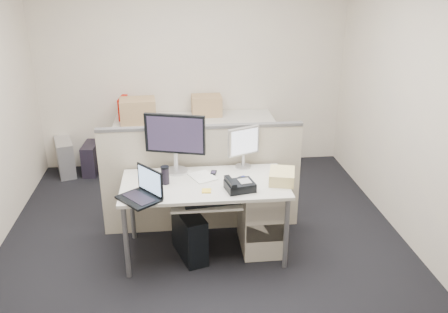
{
  "coord_description": "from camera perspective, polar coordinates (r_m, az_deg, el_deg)",
  "views": [
    {
      "loc": [
        -0.22,
        -3.88,
        2.56
      ],
      "look_at": [
        0.19,
        0.15,
        0.92
      ],
      "focal_mm": 38.0,
      "sensor_mm": 36.0,
      "label": 1
    }
  ],
  "objects": [
    {
      "name": "cardboard_box_left",
      "position": [
        5.96,
        -10.31,
        5.32
      ],
      "size": [
        0.45,
        0.35,
        0.32
      ],
      "primitive_type": "cube",
      "rotation": [
        0.0,
        0.0,
        0.07
      ],
      "color": "tan",
      "rests_on": "back_counter"
    },
    {
      "name": "monitor_small",
      "position": [
        4.55,
        2.35,
        1.04
      ],
      "size": [
        0.37,
        0.28,
        0.4
      ],
      "primitive_type": "cube",
      "rotation": [
        0.0,
        0.0,
        0.4
      ],
      "color": "#B7B7BC",
      "rests_on": "desk"
    },
    {
      "name": "trackball",
      "position": [
        4.28,
        2.35,
        -2.96
      ],
      "size": [
        0.14,
        0.14,
        0.05
      ],
      "primitive_type": "cylinder",
      "rotation": [
        0.0,
        0.0,
        0.17
      ],
      "color": "black",
      "rests_on": "desk"
    },
    {
      "name": "pc_tower_spare_silver",
      "position": [
        6.53,
        -18.57,
        -0.07
      ],
      "size": [
        0.33,
        0.53,
        0.46
      ],
      "primitive_type": "cube",
      "rotation": [
        0.0,
        0.0,
        0.3
      ],
      "color": "#B7B7BC",
      "rests_on": "floor"
    },
    {
      "name": "wall_right",
      "position": [
        4.64,
        23.1,
        5.12
      ],
      "size": [
        0.02,
        4.5,
        2.7
      ],
      "primitive_type": "cube",
      "color": "beige",
      "rests_on": "ground"
    },
    {
      "name": "pc_tower_spare_dark",
      "position": [
        6.47,
        -15.66,
        -0.2
      ],
      "size": [
        0.2,
        0.44,
        0.4
      ],
      "primitive_type": "cube",
      "rotation": [
        0.0,
        0.0,
        -0.08
      ],
      "color": "black",
      "rests_on": "floor"
    },
    {
      "name": "drawer_pedestal",
      "position": [
        4.59,
        4.58,
        -7.17
      ],
      "size": [
        0.4,
        0.55,
        0.65
      ],
      "primitive_type": "cube",
      "color": "#B9AFA2",
      "rests_on": "floor"
    },
    {
      "name": "cubicle_partition",
      "position": [
        4.78,
        -2.69,
        -2.86
      ],
      "size": [
        2.0,
        0.06,
        1.1
      ],
      "primitive_type": "cube",
      "color": "#B8AC93",
      "rests_on": "floor"
    },
    {
      "name": "pc_tower_desk",
      "position": [
        4.49,
        -4.17,
        -9.35
      ],
      "size": [
        0.33,
        0.52,
        0.45
      ],
      "primitive_type": "cube",
      "rotation": [
        0.0,
        0.0,
        0.31
      ],
      "color": "black",
      "rests_on": "floor"
    },
    {
      "name": "floor",
      "position": [
        4.66,
        -2.23,
        -11.37
      ],
      "size": [
        4.0,
        4.5,
        0.01
      ],
      "primitive_type": "cube",
      "color": "black",
      "rests_on": "ground"
    },
    {
      "name": "keyboard_tray",
      "position": [
        4.19,
        -2.19,
        -5.58
      ],
      "size": [
        0.62,
        0.32,
        0.02
      ],
      "primitive_type": "cube",
      "color": "#B9B4AC",
      "rests_on": "desk"
    },
    {
      "name": "monitor_main",
      "position": [
        4.43,
        -5.89,
        1.54
      ],
      "size": [
        0.61,
        0.37,
        0.57
      ],
      "primitive_type": "cube",
      "rotation": [
        0.0,
        0.0,
        -0.29
      ],
      "color": "black",
      "rests_on": "desk"
    },
    {
      "name": "desk_phone",
      "position": [
        4.15,
        1.92,
        -3.57
      ],
      "size": [
        0.28,
        0.24,
        0.08
      ],
      "primitive_type": "cube",
      "rotation": [
        0.0,
        0.0,
        0.21
      ],
      "color": "black",
      "rests_on": "desk"
    },
    {
      "name": "keyboard",
      "position": [
        4.16,
        -1.49,
        -5.39
      ],
      "size": [
        0.5,
        0.23,
        0.03
      ],
      "primitive_type": "cube",
      "rotation": [
        0.0,
        0.0,
        0.11
      ],
      "color": "black",
      "rests_on": "keyboard_tray"
    },
    {
      "name": "paper_stack",
      "position": [
        4.41,
        -2.59,
        -2.45
      ],
      "size": [
        0.28,
        0.31,
        0.01
      ],
      "primitive_type": "cube",
      "rotation": [
        0.0,
        0.0,
        0.43
      ],
      "color": "silver",
      "rests_on": "desk"
    },
    {
      "name": "travel_mug",
      "position": [
        4.28,
        -7.09,
        -2.31
      ],
      "size": [
        0.07,
        0.07,
        0.15
      ],
      "primitive_type": "cylinder",
      "rotation": [
        0.0,
        0.0,
        0.03
      ],
      "color": "black",
      "rests_on": "desk"
    },
    {
      "name": "cellphone",
      "position": [
        4.48,
        -1.27,
        -1.96
      ],
      "size": [
        0.07,
        0.11,
        0.01
      ],
      "primitive_type": "cube",
      "rotation": [
        0.0,
        0.0,
        -0.22
      ],
      "color": "black",
      "rests_on": "desk"
    },
    {
      "name": "cardboard_box_right",
      "position": [
        6.19,
        -2.11,
        6.07
      ],
      "size": [
        0.39,
        0.3,
        0.28
      ],
      "primitive_type": "cube",
      "rotation": [
        0.0,
        0.0,
        0.02
      ],
      "color": "tan",
      "rests_on": "back_counter"
    },
    {
      "name": "manila_folders",
      "position": [
        4.33,
        6.98,
        -2.39
      ],
      "size": [
        0.29,
        0.33,
        0.11
      ],
      "primitive_type": "cube",
      "rotation": [
        0.0,
        0.0,
        -0.25
      ],
      "color": "#E1D17F",
      "rests_on": "desk"
    },
    {
      "name": "wall_front",
      "position": [
        2.05,
        1.57,
        -14.3
      ],
      "size": [
        4.0,
        0.02,
        2.7
      ],
      "primitive_type": "cube",
      "color": "beige",
      "rests_on": "ground"
    },
    {
      "name": "wall_back",
      "position": [
        6.26,
        -3.83,
        10.86
      ],
      "size": [
        4.0,
        0.02,
        2.7
      ],
      "primitive_type": "cube",
      "color": "beige",
      "rests_on": "ground"
    },
    {
      "name": "sticky_pad",
      "position": [
        4.14,
        -2.13,
        -4.15
      ],
      "size": [
        0.09,
        0.09,
        0.01
      ],
      "primitive_type": "cube",
      "rotation": [
        0.0,
        0.0,
        -0.08
      ],
      "color": "yellow",
      "rests_on": "desk"
    },
    {
      "name": "banana",
      "position": [
        4.18,
        1.59,
        -3.6
      ],
      "size": [
        0.21,
        0.12,
        0.04
      ],
      "primitive_type": "ellipsoid",
      "rotation": [
        0.0,
        0.0,
        0.38
      ],
      "color": "gold",
      "rests_on": "desk"
    },
    {
      "name": "desk",
      "position": [
        4.33,
        -2.36,
        -3.96
      ],
      "size": [
        1.5,
        0.75,
        0.73
      ],
      "color": "#B9B4AC",
      "rests_on": "floor"
    },
    {
      "name": "red_binder",
      "position": [
        6.19,
        -12.02,
        5.68
      ],
      "size": [
        0.1,
        0.32,
        0.29
      ],
      "primitive_type": "cube",
      "rotation": [
        0.0,
        0.0,
        -0.1
      ],
      "color": "#B70B00",
      "rests_on": "back_counter"
    },
    {
      "name": "back_counter",
      "position": [
        6.22,
        -3.48,
        1.3
      ],
      "size": [
        2.0,
        0.6,
        0.72
      ],
      "primitive_type": "cube",
      "color": "#B9AFA2",
      "rests_on": "floor"
    },
    {
      "name": "laptop",
      "position": [
        4.0,
        -10.34,
        -3.53
      ],
      "size": [
        0.41,
        0.43,
        0.26
      ],
      "primitive_type": "cube",
      "rotation": [
        0.0,
        0.0,
        -0.89
      ],
      "color": "black",
      "rests_on": "desk"
    }
  ]
}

